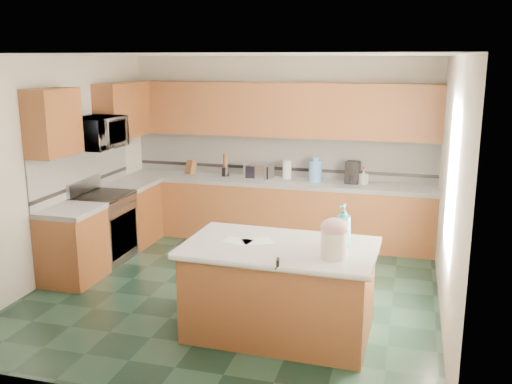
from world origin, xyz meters
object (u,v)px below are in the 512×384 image
(treat_jar, at_px, (334,244))
(toaster_oven, at_px, (259,171))
(island_base, at_px, (279,293))
(knife_block, at_px, (191,168))
(island_top, at_px, (280,248))
(soap_bottle_island, at_px, (343,225))
(coffee_maker, at_px, (353,172))

(treat_jar, bearing_deg, toaster_oven, 95.11)
(island_base, relative_size, knife_block, 7.92)
(island_top, relative_size, knife_block, 8.38)
(knife_block, distance_m, toaster_oven, 1.08)
(toaster_oven, bearing_deg, treat_jar, -43.70)
(soap_bottle_island, relative_size, coffee_maker, 1.30)
(soap_bottle_island, height_order, toaster_oven, soap_bottle_island)
(toaster_oven, bearing_deg, island_top, -51.01)
(island_top, bearing_deg, coffee_maker, 84.49)
(knife_block, bearing_deg, soap_bottle_island, -23.96)
(island_top, bearing_deg, soap_bottle_island, 13.94)
(soap_bottle_island, bearing_deg, coffee_maker, 110.55)
(treat_jar, relative_size, toaster_oven, 0.65)
(island_top, height_order, knife_block, knife_block)
(treat_jar, height_order, knife_block, treat_jar)
(island_top, relative_size, toaster_oven, 4.82)
(island_base, distance_m, toaster_oven, 3.19)
(island_top, relative_size, treat_jar, 7.44)
(island_base, bearing_deg, knife_block, 126.84)
(soap_bottle_island, xyz_separation_m, knife_block, (-2.68, 2.84, -0.10))
(soap_bottle_island, bearing_deg, knife_block, 149.70)
(coffee_maker, bearing_deg, knife_block, -172.47)
(island_base, bearing_deg, coffee_maker, 84.49)
(coffee_maker, bearing_deg, toaster_oven, -171.92)
(island_top, xyz_separation_m, toaster_oven, (-1.01, 2.96, 0.14))
(soap_bottle_island, xyz_separation_m, toaster_oven, (-1.60, 2.84, -0.10))
(island_top, bearing_deg, treat_jar, -19.44)
(island_base, bearing_deg, soap_bottle_island, 13.94)
(toaster_oven, relative_size, coffee_maker, 1.20)
(treat_jar, bearing_deg, soap_bottle_island, 62.62)
(island_base, height_order, treat_jar, treat_jar)
(coffee_maker, bearing_deg, treat_jar, -80.03)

